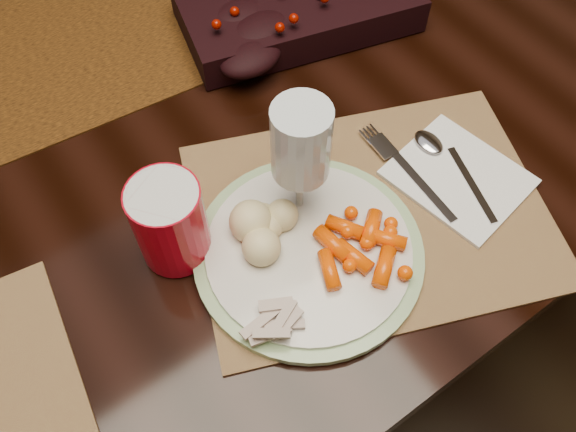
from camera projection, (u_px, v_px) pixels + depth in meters
floor at (238, 310)px, 1.49m from camera, size 5.00×5.00×0.00m
dining_table at (224, 232)px, 1.17m from camera, size 1.80×1.00×0.75m
table_runner at (167, 11)px, 0.95m from camera, size 1.66×0.49×0.00m
centerpiece at (298, 3)px, 0.91m from camera, size 0.38×0.26×0.07m
placemat_main at (370, 214)px, 0.75m from camera, size 0.51×0.45×0.00m
dinner_plate at (308, 251)px, 0.71m from camera, size 0.33×0.33×0.02m
baby_carrots at (355, 251)px, 0.69m from camera, size 0.11×0.10×0.02m
mashed_potatoes at (265, 222)px, 0.70m from camera, size 0.10×0.09×0.05m
turkey_shreds at (277, 320)px, 0.65m from camera, size 0.08×0.07×0.02m
napkin at (458, 177)px, 0.77m from camera, size 0.16×0.18×0.01m
fork at (413, 176)px, 0.77m from camera, size 0.03×0.16×0.00m
spoon at (458, 171)px, 0.77m from camera, size 0.07×0.15×0.00m
red_cup at (170, 222)px, 0.67m from camera, size 0.09×0.09×0.11m
wine_glass at (300, 167)px, 0.68m from camera, size 0.08×0.08×0.18m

